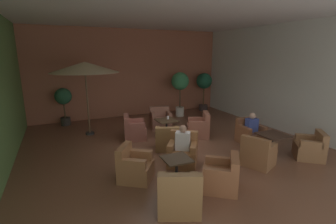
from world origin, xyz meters
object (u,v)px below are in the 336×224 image
armchair_front_left_south (161,120)px  patio_umbrella_tall_red (85,68)px  armchair_front_left_west (134,130)px  armchair_front_right_east (179,195)px  armchair_mid_center_north (258,155)px  armchair_front_right_north (134,167)px  potted_tree_left_corner (63,100)px  armchair_mid_center_east (310,148)px  iced_drink_cup (168,118)px  patron_by_window (183,139)px  armchair_front_right_south (221,176)px  cafe_table_front_right (177,166)px  patron_blue_shirt (252,124)px  armchair_front_left_east (199,128)px  potted_tree_mid_right (180,85)px  potted_tree_mid_left (204,84)px  armchair_front_right_west (183,153)px  cafe_table_mid_center (273,138)px  armchair_mid_center_south (250,134)px  armchair_front_left_north (167,140)px  cafe_table_front_left (166,123)px

armchair_front_left_south → patio_umbrella_tall_red: 3.56m
armchair_front_left_west → armchair_front_right_east: size_ratio=0.92×
armchair_front_left_south → armchair_mid_center_north: size_ratio=0.98×
armchair_front_right_north → potted_tree_left_corner: bearing=103.0°
armchair_mid_center_east → iced_drink_cup: size_ratio=9.47×
potted_tree_left_corner → patron_by_window: (2.74, -5.48, -0.35)m
armchair_front_right_north → armchair_front_right_south: 2.06m
patio_umbrella_tall_red → armchair_front_left_south: bearing=-5.8°
armchair_front_left_south → armchair_front_right_south: size_ratio=0.87×
cafe_table_front_right → armchair_front_left_south: bearing=71.9°
armchair_front_right_north → patron_blue_shirt: (4.31, 0.72, 0.38)m
armchair_front_left_east → potted_tree_mid_right: (0.76, 3.01, 1.21)m
cafe_table_front_right → patron_by_window: 1.03m
potted_tree_left_corner → potted_tree_mid_right: (5.15, -0.64, 0.44)m
potted_tree_mid_left → armchair_mid_center_north: bearing=-109.9°
armchair_front_right_west → iced_drink_cup: size_ratio=9.59×
cafe_table_front_right → cafe_table_mid_center: bearing=5.4°
cafe_table_mid_center → armchair_mid_center_east: 1.06m
armchair_front_left_west → cafe_table_mid_center: bearing=-42.6°
armchair_mid_center_south → patron_by_window: patron_by_window is taller
armchair_front_left_east → iced_drink_cup: (-0.99, 0.59, 0.36)m
armchair_front_right_south → potted_tree_mid_left: potted_tree_mid_left is taller
cafe_table_mid_center → patio_umbrella_tall_red: patio_umbrella_tall_red is taller
patio_umbrella_tall_red → armchair_front_right_south: bearing=-67.2°
armchair_front_right_east → potted_tree_mid_right: bearing=62.6°
potted_tree_left_corner → armchair_mid_center_north: bearing=-54.3°
armchair_mid_center_south → potted_tree_mid_right: size_ratio=0.41×
potted_tree_left_corner → potted_tree_mid_right: potted_tree_mid_right is taller
armchair_mid_center_east → potted_tree_mid_right: bearing=101.1°
armchair_front_right_west → armchair_mid_center_south: size_ratio=1.22×
iced_drink_cup → potted_tree_mid_left: bearing=40.6°
armchair_mid_center_east → potted_tree_mid_left: size_ratio=0.52×
potted_tree_mid_left → armchair_front_left_south: bearing=-150.3°
armchair_front_left_north → armchair_front_left_south: 2.37m
armchair_front_right_east → cafe_table_mid_center: armchair_front_right_east is taller
cafe_table_mid_center → armchair_front_left_west: bearing=137.4°
cafe_table_front_left → armchair_front_left_east: size_ratio=0.73×
armchair_front_left_east → cafe_table_front_right: armchair_front_left_east is taller
armchair_front_right_north → armchair_front_right_south: size_ratio=0.93×
armchair_front_left_south → armchair_mid_center_south: 3.60m
armchair_mid_center_south → potted_tree_left_corner: 7.53m
armchair_front_right_north → patron_blue_shirt: size_ratio=1.56×
potted_tree_mid_right → armchair_front_right_north: bearing=-127.2°
cafe_table_front_right → patron_by_window: bearing=54.0°
patron_blue_shirt → patron_by_window: size_ratio=0.96×
cafe_table_front_right → patio_umbrella_tall_red: (-1.38, 4.59, 2.06)m
armchair_front_right_south → potted_tree_mid_left: (3.87, 6.80, 1.13)m
armchair_front_right_west → armchair_mid_center_east: (3.56, -1.18, -0.02)m
potted_tree_left_corner → potted_tree_mid_left: 6.85m
armchair_mid_center_south → cafe_table_front_right: bearing=-158.7°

